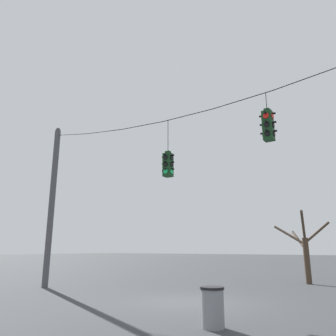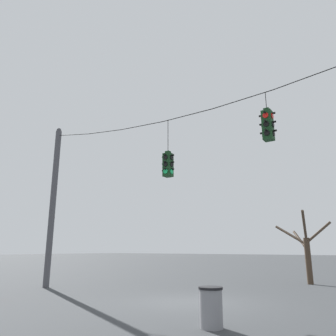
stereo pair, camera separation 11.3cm
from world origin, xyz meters
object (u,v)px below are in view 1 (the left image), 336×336
at_px(traffic_light_near_left_pole, 268,125).
at_px(trash_bin, 213,307).
at_px(utility_pole_left, 52,203).
at_px(traffic_light_over_intersection, 168,164).
at_px(bare_tree, 304,250).

xyz_separation_m(traffic_light_near_left_pole, trash_bin, (-0.82, -3.17, -5.63)).
xyz_separation_m(utility_pole_left, traffic_light_over_intersection, (7.40, -0.00, 1.07)).
bearing_deg(traffic_light_over_intersection, trash_bin, -42.78).
bearing_deg(trash_bin, traffic_light_near_left_pole, 75.45).
height_order(traffic_light_near_left_pole, bare_tree, traffic_light_near_left_pole).
bearing_deg(bare_tree, traffic_light_near_left_pole, -83.53).
distance_m(utility_pole_left, trash_bin, 11.88).
bearing_deg(traffic_light_near_left_pole, trash_bin, -104.55).
distance_m(traffic_light_near_left_pole, bare_tree, 10.08).
xyz_separation_m(traffic_light_over_intersection, trash_bin, (3.42, -3.17, -4.81)).
distance_m(utility_pole_left, traffic_light_near_left_pole, 11.79).
bearing_deg(traffic_light_near_left_pole, traffic_light_over_intersection, 180.00).
distance_m(traffic_light_over_intersection, bare_tree, 10.23).
bearing_deg(traffic_light_near_left_pole, bare_tree, 96.47).
height_order(traffic_light_over_intersection, bare_tree, traffic_light_over_intersection).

